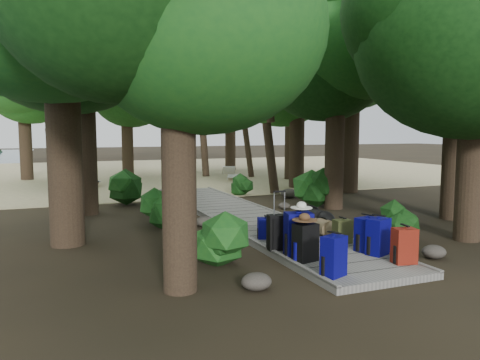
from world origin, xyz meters
name	(u,v)px	position (x,y,z in m)	size (l,w,h in m)	color
ground	(258,226)	(0.00, 0.00, 0.00)	(120.00, 120.00, 0.00)	black
sand_beach	(144,173)	(0.00, 16.00, 0.01)	(40.00, 22.00, 0.02)	tan
boardwalk	(243,216)	(0.00, 1.00, 0.06)	(2.00, 12.00, 0.12)	gray
backpack_left_a	(334,254)	(-0.74, -4.51, 0.47)	(0.37, 0.26, 0.70)	#0B0970
backpack_left_b	(305,240)	(-0.72, -3.60, 0.48)	(0.39, 0.28, 0.72)	black
backpack_left_c	(298,232)	(-0.67, -3.25, 0.56)	(0.47, 0.33, 0.87)	#0B0970
backpack_left_d	(265,227)	(-0.65, -1.80, 0.36)	(0.32, 0.23, 0.48)	#0B0970
backpack_right_a	(404,244)	(0.76, -4.35, 0.45)	(0.37, 0.27, 0.67)	maroon
backpack_right_b	(378,235)	(0.72, -3.72, 0.49)	(0.41, 0.29, 0.74)	#0B0970
backpack_right_c	(367,233)	(0.68, -3.44, 0.47)	(0.41, 0.29, 0.70)	#0B0970
backpack_right_d	(342,230)	(0.62, -2.73, 0.38)	(0.34, 0.25, 0.52)	#3E421D
duffel_right_khaki	(324,227)	(0.65, -2.00, 0.30)	(0.36, 0.54, 0.36)	brown
duffel_right_black	(314,219)	(0.77, -1.38, 0.37)	(0.49, 0.79, 0.49)	black
suitcase_on_boardwalk	(279,232)	(-0.79, -2.74, 0.45)	(0.43, 0.24, 0.67)	black
lone_suitcase_on_sand	(187,180)	(0.31, 7.89, 0.37)	(0.44, 0.25, 0.70)	black
hat_brown	(305,216)	(-0.77, -3.64, 0.91)	(0.43, 0.43, 0.13)	#51351E
hat_white	(301,204)	(-0.63, -3.29, 1.06)	(0.39, 0.39, 0.13)	silver
kayak	(95,183)	(-3.13, 10.03, 0.16)	(0.62, 2.82, 0.28)	#B0300F
sun_lounger	(234,173)	(3.34, 10.34, 0.33)	(0.61, 1.89, 0.61)	silver
tree_right_a	(476,56)	(3.54, -3.10, 3.90)	(4.68, 4.68, 7.80)	black
tree_right_b	(460,49)	(5.22, -1.09, 4.48)	(5.02, 5.02, 8.96)	black
tree_right_c	(336,72)	(3.18, 1.52, 4.08)	(4.72, 4.72, 8.17)	black
tree_right_d	(352,64)	(5.88, 4.59, 4.85)	(5.30, 5.30, 9.71)	black
tree_right_e	(298,79)	(4.67, 6.61, 4.45)	(4.94, 4.94, 8.90)	black
tree_right_f	(293,69)	(6.13, 9.72, 5.32)	(5.96, 5.96, 10.64)	black
tree_left_a	(177,43)	(-3.02, -3.95, 3.59)	(4.30, 4.30, 7.17)	black
tree_left_c	(82,52)	(-3.86, 3.27, 4.50)	(5.17, 5.17, 8.99)	black
tree_back_a	(126,93)	(-1.07, 14.49, 4.29)	(4.96, 4.96, 8.59)	black
tree_back_b	(175,88)	(1.79, 15.60, 4.76)	(5.33, 5.33, 9.51)	black
tree_back_c	(230,94)	(5.29, 16.06, 4.54)	(5.04, 5.04, 9.07)	black
tree_back_d	(23,93)	(-5.92, 14.13, 4.14)	(4.97, 4.97, 8.29)	black
palm_right_a	(275,87)	(3.13, 5.50, 3.98)	(4.67, 4.67, 7.96)	#163B10
palm_right_b	(249,100)	(4.63, 11.58, 3.90)	(4.04, 4.04, 7.80)	#163B10
palm_right_c	(209,100)	(2.88, 12.80, 3.93)	(4.94, 4.94, 7.86)	#163B10
palm_left_a	(46,90)	(-4.83, 6.02, 3.68)	(4.62, 4.62, 7.36)	#163B10
rock_left_a	(256,281)	(-1.96, -4.33, 0.13)	(0.47, 0.42, 0.26)	#4C473F
rock_left_b	(185,244)	(-2.34, -1.64, 0.11)	(0.39, 0.35, 0.21)	#4C473F
rock_left_c	(204,222)	(-1.29, 0.38, 0.12)	(0.45, 0.40, 0.25)	#4C473F
rock_left_d	(153,207)	(-2.01, 3.23, 0.09)	(0.34, 0.30, 0.18)	#4C473F
rock_right_a	(434,252)	(1.79, -3.97, 0.12)	(0.45, 0.41, 0.25)	#4C473F
rock_right_b	(372,223)	(2.44, -1.32, 0.14)	(0.51, 0.46, 0.28)	#4C473F
rock_right_c	(284,206)	(1.75, 2.00, 0.10)	(0.36, 0.33, 0.20)	#4C473F
rock_right_d	(289,193)	(2.97, 4.02, 0.16)	(0.59, 0.54, 0.33)	#4C473F
shrub_left_a	(213,240)	(-2.16, -2.89, 0.45)	(1.00, 1.00, 0.90)	#18501A
shrub_left_b	(160,210)	(-2.30, 0.80, 0.42)	(0.92, 0.92, 0.83)	#18501A
shrub_left_c	(121,187)	(-2.76, 4.43, 0.61)	(1.35, 1.35, 1.21)	#18501A
shrub_right_a	(393,224)	(1.97, -2.62, 0.38)	(0.85, 0.85, 0.77)	#18501A
shrub_right_b	(317,187)	(2.86, 1.99, 0.61)	(1.36, 1.36, 1.22)	#18501A
shrub_right_c	(244,187)	(1.71, 5.16, 0.33)	(0.74, 0.74, 0.67)	#18501A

